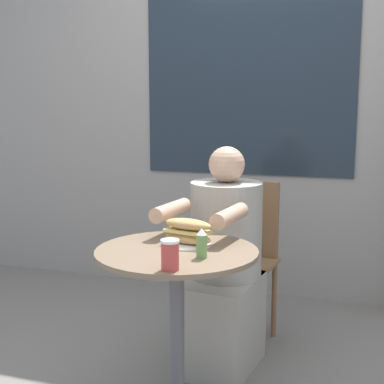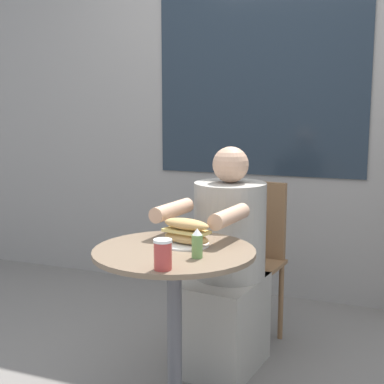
{
  "view_description": "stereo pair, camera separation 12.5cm",
  "coord_description": "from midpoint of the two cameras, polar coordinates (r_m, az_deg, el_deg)",
  "views": [
    {
      "loc": [
        0.7,
        -1.91,
        1.28
      ],
      "look_at": [
        0.0,
        0.19,
        0.92
      ],
      "focal_mm": 50.0,
      "sensor_mm": 36.0,
      "label": 1
    },
    {
      "loc": [
        0.82,
        -1.87,
        1.28
      ],
      "look_at": [
        0.0,
        0.19,
        0.92
      ],
      "focal_mm": 50.0,
      "sensor_mm": 36.0,
      "label": 2
    }
  ],
  "objects": [
    {
      "name": "condiment_bottle",
      "position": [
        1.99,
        2.36,
        -5.54
      ],
      "size": [
        0.04,
        0.04,
        0.11
      ],
      "color": "#66934C",
      "rests_on": "cafe_table"
    },
    {
      "name": "diner_chair",
      "position": [
        2.93,
        7.3,
        -5.8
      ],
      "size": [
        0.42,
        0.42,
        0.87
      ],
      "rotation": [
        0.0,
        0.0,
        3.02
      ],
      "color": "brown",
      "rests_on": "ground_plane"
    },
    {
      "name": "seated_diner",
      "position": [
        2.63,
        5.02,
        -8.77
      ],
      "size": [
        0.41,
        0.64,
        1.09
      ],
      "rotation": [
        0.0,
        0.0,
        3.02
      ],
      "color": "gray",
      "rests_on": "ground_plane"
    },
    {
      "name": "sandwich_on_plate",
      "position": [
        2.16,
        1.06,
        -4.41
      ],
      "size": [
        0.22,
        0.19,
        0.11
      ],
      "rotation": [
        0.0,
        0.0,
        -0.21
      ],
      "color": "white",
      "rests_on": "cafe_table"
    },
    {
      "name": "drink_cup",
      "position": [
        1.85,
        -1.19,
        -6.68
      ],
      "size": [
        0.07,
        0.07,
        0.11
      ],
      "color": "#B73D38",
      "rests_on": "cafe_table"
    },
    {
      "name": "storefront_wall",
      "position": [
        3.59,
        9.57,
        11.06
      ],
      "size": [
        8.0,
        0.09,
        2.8
      ],
      "color": "gray",
      "rests_on": "ground_plane"
    },
    {
      "name": "cafe_table",
      "position": [
        2.18,
        -0.22,
        -11.16
      ],
      "size": [
        0.65,
        0.65,
        0.72
      ],
      "color": "brown",
      "rests_on": "ground_plane"
    }
  ]
}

